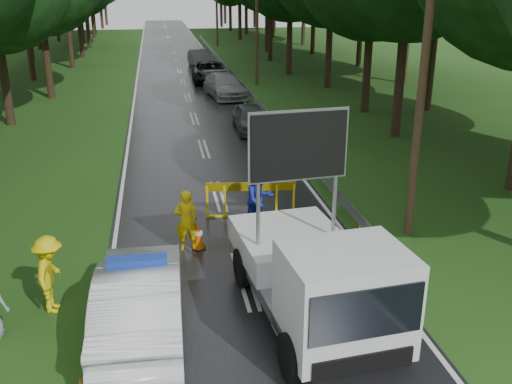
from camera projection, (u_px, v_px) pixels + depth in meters
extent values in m
plane|color=#1A3F12|center=(245.00, 280.00, 14.28)|extent=(160.00, 160.00, 0.00)
cube|color=black|center=(183.00, 82.00, 41.97)|extent=(7.00, 140.00, 0.02)
cylinder|color=gray|center=(386.00, 256.00, 14.75)|extent=(0.12, 0.12, 0.70)
cube|color=gray|center=(232.00, 73.00, 42.38)|extent=(0.05, 60.00, 0.30)
cylinder|color=#42311E|center=(425.00, 62.00, 15.21)|extent=(0.24, 0.24, 10.00)
cylinder|color=#42311E|center=(257.00, 12.00, 39.22)|extent=(0.24, 0.24, 10.00)
cylinder|color=#42311E|center=(217.00, 0.00, 63.23)|extent=(0.24, 0.24, 10.00)
imported|color=silver|center=(140.00, 299.00, 11.91)|extent=(1.83, 4.93, 1.61)
cube|color=#1938A5|center=(137.00, 261.00, 11.60)|extent=(1.22, 0.37, 0.16)
cube|color=gray|center=(305.00, 283.00, 12.88)|extent=(2.75, 5.02, 0.29)
cube|color=silver|center=(289.00, 244.00, 13.75)|extent=(2.67, 2.97, 0.63)
cube|color=silver|center=(344.00, 299.00, 10.73)|extent=(2.46, 2.05, 1.95)
cube|color=black|center=(367.00, 315.00, 9.80)|extent=(2.12, 0.25, 0.98)
cube|color=black|center=(299.00, 146.00, 12.44)|extent=(2.18, 0.35, 1.49)
cylinder|color=black|center=(292.00, 358.00, 10.58)|extent=(0.41, 0.99, 0.96)
cylinder|color=black|center=(398.00, 339.00, 11.13)|extent=(0.41, 0.99, 0.96)
cylinder|color=black|center=(244.00, 268.00, 13.90)|extent=(0.41, 0.99, 0.96)
cylinder|color=black|center=(327.00, 257.00, 14.45)|extent=(0.41, 0.99, 0.96)
cube|color=yellow|center=(207.00, 202.00, 17.84)|extent=(0.07, 0.07, 1.09)
cube|color=yellow|center=(225.00, 202.00, 17.87)|extent=(0.07, 0.07, 1.09)
cube|color=yellow|center=(276.00, 201.00, 17.94)|extent=(0.07, 0.07, 1.09)
cube|color=yellow|center=(294.00, 200.00, 17.97)|extent=(0.07, 0.07, 1.09)
cube|color=#F2CC00|center=(251.00, 187.00, 17.74)|extent=(2.81, 0.40, 0.27)
imported|color=yellow|center=(186.00, 221.00, 15.60)|extent=(0.67, 0.47, 1.77)
imported|color=navy|center=(259.00, 199.00, 16.85)|extent=(1.17, 1.06, 1.95)
imported|color=yellow|center=(50.00, 274.00, 12.70)|extent=(0.74, 1.21, 1.83)
imported|color=#3C4044|center=(251.00, 118.00, 28.20)|extent=(1.60, 3.89, 1.32)
imported|color=gray|center=(225.00, 86.00, 36.47)|extent=(2.72, 5.28, 1.47)
imported|color=black|center=(209.00, 72.00, 41.94)|extent=(2.53, 5.33, 1.47)
imported|color=#414549|center=(200.00, 59.00, 49.01)|extent=(2.04, 4.62, 1.48)
cube|color=black|center=(199.00, 248.00, 15.96)|extent=(0.38, 0.38, 0.03)
cone|color=#F55D07|center=(198.00, 235.00, 15.82)|extent=(0.31, 0.31, 0.78)
cube|color=black|center=(273.00, 235.00, 16.78)|extent=(0.30, 0.30, 0.03)
cone|color=#F55D07|center=(273.00, 225.00, 16.67)|extent=(0.25, 0.25, 0.62)
cube|color=black|center=(107.00, 281.00, 14.22)|extent=(0.31, 0.31, 0.03)
cone|color=#F55D07|center=(106.00, 270.00, 14.10)|extent=(0.26, 0.26, 0.64)
cube|color=black|center=(358.00, 244.00, 16.22)|extent=(0.30, 0.30, 0.03)
cone|color=#F55D07|center=(359.00, 234.00, 16.11)|extent=(0.25, 0.25, 0.62)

